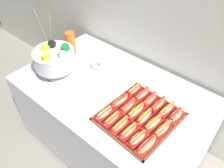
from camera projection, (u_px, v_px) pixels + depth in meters
The scene contains 25 objects.
ground_plane at pixel (112, 141), 2.32m from camera, with size 10.00×10.00×0.00m, color gray.
buffet_table at pixel (112, 117), 2.06m from camera, with size 1.59×0.96×0.74m.
floor_vase at pixel (57, 71), 2.76m from camera, with size 0.47×0.47×1.07m.
serving_tray at pixel (139, 117), 1.60m from camera, with size 0.51×0.55×0.01m.
hot_dog_0 at pixel (104, 113), 1.59m from camera, with size 0.08×0.16×0.06m.
hot_dog_1 at pixel (112, 119), 1.55m from camera, with size 0.06×0.16×0.06m.
hot_dog_2 at pixel (120, 125), 1.51m from camera, with size 0.06×0.17×0.06m.
hot_dog_3 at pixel (128, 131), 1.47m from camera, with size 0.07×0.16×0.06m.
hot_dog_4 at pixel (137, 138), 1.44m from camera, with size 0.09×0.16×0.06m.
hot_dog_5 at pixel (147, 145), 1.40m from camera, with size 0.08×0.18×0.06m.
hot_dog_6 at pixel (120, 101), 1.68m from camera, with size 0.08×0.18×0.06m.
hot_dog_7 at pixel (128, 106), 1.64m from camera, with size 0.06×0.17×0.06m.
hot_dog_8 at pixel (136, 111), 1.60m from camera, with size 0.08×0.18×0.06m.
hot_dog_9 at pixel (144, 117), 1.56m from camera, with size 0.07×0.18×0.06m.
hot_dog_10 at pixel (153, 123), 1.52m from camera, with size 0.08×0.19×0.06m.
hot_dog_11 at pixel (162, 129), 1.48m from camera, with size 0.07×0.17×0.06m.
hot_dog_12 at pixel (134, 90), 1.76m from camera, with size 0.06×0.16×0.06m.
hot_dog_13 at pixel (142, 94), 1.72m from camera, with size 0.07×0.17×0.06m.
hot_dog_14 at pixel (150, 99), 1.69m from camera, with size 0.06×0.17×0.06m.
hot_dog_15 at pixel (158, 104), 1.65m from camera, with size 0.07×0.17×0.06m.
hot_dog_16 at pixel (167, 110), 1.61m from camera, with size 0.08×0.18×0.06m.
hot_dog_17 at pixel (176, 115), 1.57m from camera, with size 0.07×0.15×0.06m.
punch_bowl at pixel (54, 58), 1.84m from camera, with size 0.34×0.34×0.29m.
cup_stack at pixel (71, 43), 2.13m from camera, with size 0.09×0.09×0.21m.
donut at pixel (97, 65), 2.02m from camera, with size 0.12×0.12×0.04m.
Camera 1 is at (0.85, -1.00, 2.00)m, focal length 36.22 mm.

